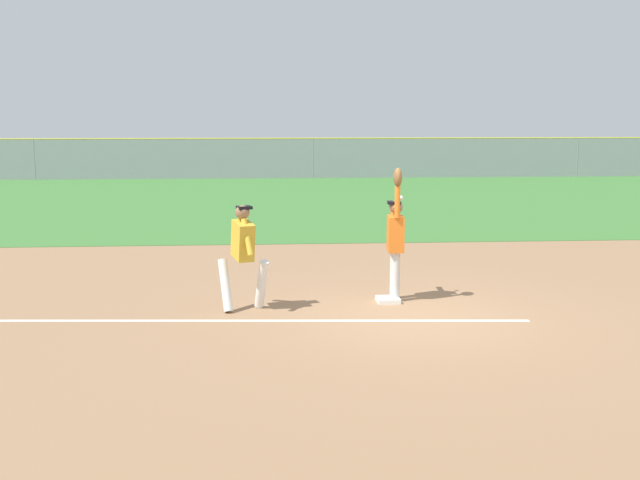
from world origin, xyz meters
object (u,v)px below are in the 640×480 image
object	(u,v)px
first_base	(388,300)
parked_car_green	(307,159)
runner	(243,250)
fielder	(396,236)
parked_car_blue	(101,160)
parked_car_black	(396,159)
baseball	(401,198)
parked_car_red	(488,159)
parked_car_silver	(205,160)

from	to	relation	value
first_base	parked_car_green	size ratio (longest dim) A/B	0.08
runner	parked_car_green	world-z (taller)	runner
fielder	parked_car_blue	world-z (taller)	fielder
parked_car_blue	parked_car_black	size ratio (longest dim) A/B	1.02
fielder	parked_car_black	xyz separation A→B (m)	(5.18, 30.03, -0.45)
fielder	parked_car_black	size ratio (longest dim) A/B	0.52
runner	parked_car_green	distance (m)	30.65
parked_car_black	baseball	bearing A→B (deg)	-99.07
fielder	baseball	bearing A→B (deg)	-119.27
parked_car_black	parked_car_red	size ratio (longest dim) A/B	0.97
first_base	parked_car_blue	world-z (taller)	parked_car_blue
parked_car_blue	parked_car_red	bearing A→B (deg)	-3.28
first_base	baseball	xyz separation A→B (m)	(0.24, 0.30, 1.70)
baseball	parked_car_red	size ratio (longest dim) A/B	0.02
fielder	runner	size ratio (longest dim) A/B	1.33
fielder	parked_car_blue	size ratio (longest dim) A/B	0.51
parked_car_black	parked_car_green	bearing A→B (deg)	-179.42
parked_car_blue	parked_car_silver	xyz separation A→B (m)	(5.71, -0.27, 0.00)
first_base	parked_car_red	world-z (taller)	parked_car_red
parked_car_silver	parked_car_black	size ratio (longest dim) A/B	1.03
parked_car_blue	parked_car_black	xyz separation A→B (m)	(16.47, -0.17, 0.00)
parked_car_silver	parked_car_green	world-z (taller)	same
parked_car_silver	parked_car_green	bearing A→B (deg)	5.77
runner	first_base	bearing A→B (deg)	-11.54
fielder	baseball	size ratio (longest dim) A/B	30.81
parked_car_blue	parked_car_black	distance (m)	16.47
first_base	parked_car_blue	distance (m)	32.33
first_base	parked_car_green	world-z (taller)	parked_car_green
first_base	parked_car_blue	xyz separation A→B (m)	(-11.15, 30.34, 0.63)
fielder	baseball	xyz separation A→B (m)	(0.11, 0.17, 0.62)
fielder	parked_car_red	size ratio (longest dim) A/B	0.50
first_base	runner	size ratio (longest dim) A/B	0.22
first_base	parked_car_black	bearing A→B (deg)	80.01
baseball	parked_car_green	size ratio (longest dim) A/B	0.02
parked_car_silver	parked_car_green	distance (m)	5.72
fielder	parked_car_green	xyz separation A→B (m)	(0.15, 30.03, -0.45)
runner	parked_car_blue	size ratio (longest dim) A/B	0.38
baseball	parked_car_green	distance (m)	29.88
fielder	parked_car_silver	world-z (taller)	fielder
parked_car_green	parked_car_red	bearing A→B (deg)	-6.61
baseball	parked_car_red	world-z (taller)	baseball
parked_car_silver	parked_car_black	world-z (taller)	same
parked_car_blue	baseball	bearing A→B (deg)	-71.96
runner	baseball	xyz separation A→B (m)	(2.67, 0.67, 0.75)
parked_car_silver	first_base	bearing A→B (deg)	-74.91
parked_car_blue	parked_car_green	size ratio (longest dim) A/B	0.98
runner	baseball	bearing A→B (deg)	-6.07
first_base	fielder	xyz separation A→B (m)	(0.13, 0.13, 1.08)
fielder	parked_car_red	world-z (taller)	fielder
parked_car_black	fielder	bearing A→B (deg)	-99.22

